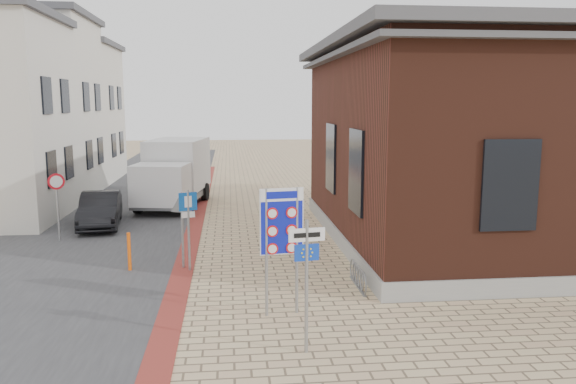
{
  "coord_description": "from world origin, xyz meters",
  "views": [
    {
      "loc": [
        -0.63,
        -11.58,
        4.76
      ],
      "look_at": [
        1.04,
        4.25,
        2.2
      ],
      "focal_mm": 35.0,
      "sensor_mm": 36.0,
      "label": 1
    }
  ],
  "objects": [
    {
      "name": "curb_strip",
      "position": [
        -2.0,
        10.0,
        0.01
      ],
      "size": [
        0.6,
        40.0,
        0.02
      ],
      "primitive_type": "cube",
      "color": "maroon",
      "rests_on": "ground"
    },
    {
      "name": "bollard",
      "position": [
        -3.5,
        4.24,
        0.56
      ],
      "size": [
        0.11,
        0.11,
        1.11
      ],
      "primitive_type": "cylinder",
      "rotation": [
        0.0,
        0.0,
        0.1
      ],
      "color": "#F95B0D",
      "rests_on": "ground"
    },
    {
      "name": "ground",
      "position": [
        0.0,
        0.0,
        0.0
      ],
      "size": [
        120.0,
        120.0,
        0.0
      ],
      "primitive_type": "plane",
      "color": "tan",
      "rests_on": "ground"
    },
    {
      "name": "road_strip",
      "position": [
        -5.5,
        15.0,
        0.01
      ],
      "size": [
        7.0,
        60.0,
        0.02
      ],
      "primitive_type": "cube",
      "color": "#38383A",
      "rests_on": "ground"
    },
    {
      "name": "essen_sign",
      "position": [
        0.78,
        -1.5,
        1.73
      ],
      "size": [
        0.7,
        0.14,
        2.6
      ],
      "rotation": [
        0.0,
        0.0,
        0.15
      ],
      "color": "gray",
      "rests_on": "ground"
    },
    {
      "name": "yield_sign",
      "position": [
        -2.0,
        4.34,
        1.65
      ],
      "size": [
        0.74,
        0.33,
        2.18
      ],
      "rotation": [
        0.0,
        0.0,
        -0.36
      ],
      "color": "gray",
      "rests_on": "ground"
    },
    {
      "name": "bike_rack",
      "position": [
        2.65,
        2.2,
        0.26
      ],
      "size": [
        0.08,
        1.8,
        0.6
      ],
      "color": "slate",
      "rests_on": "ground"
    },
    {
      "name": "parking_sign",
      "position": [
        -1.8,
        4.05,
        1.58
      ],
      "size": [
        0.5,
        0.21,
        2.34
      ],
      "rotation": [
        0.0,
        0.0,
        0.34
      ],
      "color": "gray",
      "rests_on": "ground"
    },
    {
      "name": "brick_building",
      "position": [
        8.99,
        7.0,
        3.49
      ],
      "size": [
        13.0,
        13.0,
        6.8
      ],
      "color": "gray",
      "rests_on": "ground"
    },
    {
      "name": "border_sign",
      "position": [
        0.5,
        0.5,
        2.09
      ],
      "size": [
        0.98,
        0.19,
        2.9
      ],
      "rotation": [
        0.0,
        0.0,
        0.15
      ],
      "color": "gray",
      "rests_on": "ground"
    },
    {
      "name": "box_truck",
      "position": [
        -3.17,
        14.4,
        1.56
      ],
      "size": [
        3.18,
        6.07,
        3.02
      ],
      "rotation": [
        0.0,
        0.0,
        -0.16
      ],
      "color": "slate",
      "rests_on": "ground"
    },
    {
      "name": "speed_sign",
      "position": [
        -6.5,
        8.0,
        1.58
      ],
      "size": [
        0.52,
        0.25,
        2.37
      ],
      "rotation": [
        0.0,
        0.0,
        0.42
      ],
      "color": "gray",
      "rests_on": "ground"
    },
    {
      "name": "sedan",
      "position": [
        -5.61,
        10.3,
        0.66
      ],
      "size": [
        1.87,
        4.13,
        1.31
      ],
      "primitive_type": "imported",
      "rotation": [
        0.0,
        0.0,
        0.12
      ],
      "color": "black",
      "rests_on": "ground"
    },
    {
      "name": "townhouse_mid",
      "position": [
        -10.99,
        18.0,
        4.57
      ],
      "size": [
        7.4,
        6.4,
        9.1
      ],
      "color": "beige",
      "rests_on": "ground"
    },
    {
      "name": "townhouse_far",
      "position": [
        -10.99,
        24.0,
        4.17
      ],
      "size": [
        7.4,
        6.4,
        8.3
      ],
      "color": "beige",
      "rests_on": "ground"
    }
  ]
}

